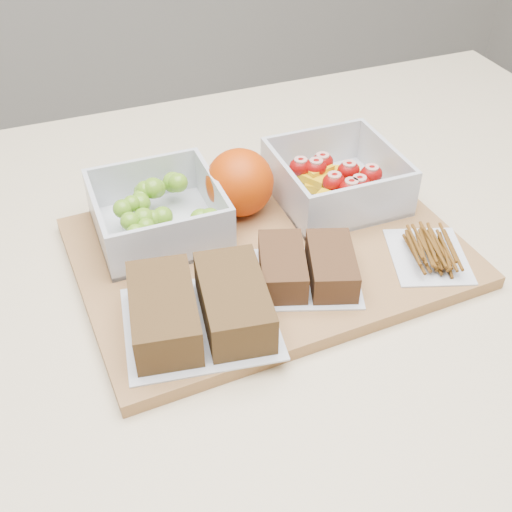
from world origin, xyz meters
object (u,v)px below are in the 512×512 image
object	(u,v)px
cutting_board	(269,252)
sandwich_bag_left	(199,308)
fruit_container	(336,181)
pretzel_bag	(429,249)
sandwich_bag_center	(307,267)
grape_container	(159,213)
orange	(240,183)

from	to	relation	value
cutting_board	sandwich_bag_left	xyz separation A→B (m)	(-0.11, -0.09, 0.03)
fruit_container	sandwich_bag_left	size ratio (longest dim) A/B	0.86
sandwich_bag_left	pretzel_bag	distance (m)	0.27
fruit_container	pretzel_bag	world-z (taller)	fruit_container
sandwich_bag_center	cutting_board	bearing A→B (deg)	104.50
cutting_board	grape_container	size ratio (longest dim) A/B	3.01
grape_container	sandwich_bag_center	world-z (taller)	grape_container
fruit_container	sandwich_bag_left	bearing A→B (deg)	-145.89
sandwich_bag_center	orange	bearing A→B (deg)	99.09
cutting_board	sandwich_bag_left	world-z (taller)	sandwich_bag_left
grape_container	orange	xyz separation A→B (m)	(0.10, 0.00, 0.02)
sandwich_bag_left	pretzel_bag	bearing A→B (deg)	1.60
sandwich_bag_left	sandwich_bag_center	xyz separation A→B (m)	(0.12, 0.02, -0.01)
grape_container	sandwich_bag_center	size ratio (longest dim) A/B	1.01
grape_container	fruit_container	xyz separation A→B (m)	(0.22, -0.01, -0.00)
cutting_board	fruit_container	xyz separation A→B (m)	(0.11, 0.06, 0.03)
grape_container	orange	world-z (taller)	orange
grape_container	sandwich_bag_left	distance (m)	0.16
cutting_board	pretzel_bag	size ratio (longest dim) A/B	3.51
sandwich_bag_center	pretzel_bag	xyz separation A→B (m)	(0.14, -0.02, -0.01)
fruit_container	sandwich_bag_left	world-z (taller)	fruit_container
cutting_board	sandwich_bag_center	xyz separation A→B (m)	(0.02, -0.06, 0.02)
sandwich_bag_left	orange	bearing A→B (deg)	58.27
sandwich_bag_left	grape_container	bearing A→B (deg)	88.99
sandwich_bag_left	cutting_board	bearing A→B (deg)	39.13
orange	pretzel_bag	size ratio (longest dim) A/B	0.67
pretzel_bag	sandwich_bag_left	bearing A→B (deg)	-178.40
grape_container	pretzel_bag	size ratio (longest dim) A/B	1.17
fruit_container	sandwich_bag_left	xyz separation A→B (m)	(-0.22, -0.15, -0.00)
cutting_board	pretzel_bag	distance (m)	0.18
cutting_board	grape_container	world-z (taller)	grape_container
sandwich_bag_left	sandwich_bag_center	size ratio (longest dim) A/B	1.20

